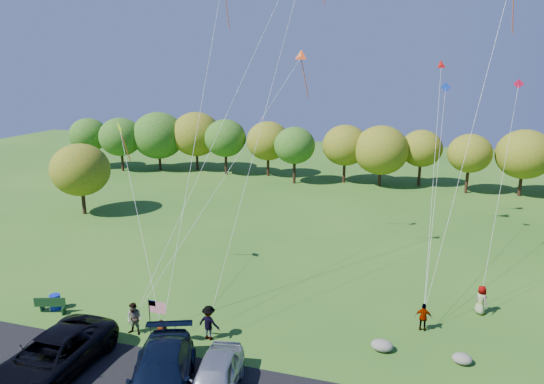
{
  "coord_description": "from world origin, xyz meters",
  "views": [
    {
      "loc": [
        8.77,
        -20.3,
        14.22
      ],
      "look_at": [
        0.86,
        6.0,
        6.98
      ],
      "focal_mm": 32.0,
      "sensor_mm": 36.0,
      "label": 1
    }
  ],
  "objects": [
    {
      "name": "minivan_dark",
      "position": [
        -6.85,
        -4.16,
        1.0
      ],
      "size": [
        3.24,
        6.84,
        1.89
      ],
      "primitive_type": "imported",
      "rotation": [
        0.0,
        0.0,
        -0.02
      ],
      "color": "black",
      "rests_on": "asphalt_lane"
    },
    {
      "name": "flyer_c",
      "position": [
        -1.08,
        0.83,
        0.96
      ],
      "size": [
        1.31,
        0.86,
        1.91
      ],
      "primitive_type": "imported",
      "rotation": [
        0.0,
        0.0,
        3.01
      ],
      "color": "#4C4C59",
      "rests_on": "ground"
    },
    {
      "name": "treeline",
      "position": [
        1.14,
        36.3,
        4.73
      ],
      "size": [
        75.78,
        28.02,
        8.52
      ],
      "color": "#362013",
      "rests_on": "ground"
    },
    {
      "name": "flag_assembly",
      "position": [
        -3.37,
        -0.7,
        2.02
      ],
      "size": [
        0.99,
        0.64,
        2.68
      ],
      "color": "black",
      "rests_on": "ground"
    },
    {
      "name": "ground",
      "position": [
        0.0,
        0.0,
        0.0
      ],
      "size": [
        140.0,
        140.0,
        0.0
      ],
      "primitive_type": "plane",
      "color": "#275C1A",
      "rests_on": "ground"
    },
    {
      "name": "boulder_near",
      "position": [
        7.85,
        2.38,
        0.28
      ],
      "size": [
        1.13,
        0.89,
        0.57
      ],
      "primitive_type": "ellipsoid",
      "color": "gray",
      "rests_on": "ground"
    },
    {
      "name": "park_bench",
      "position": [
        -11.14,
        0.71,
        0.54
      ],
      "size": [
        1.78,
        0.82,
        1.01
      ],
      "rotation": [
        0.0,
        0.0,
        0.31
      ],
      "color": "#123216",
      "rests_on": "ground"
    },
    {
      "name": "trash_barrel",
      "position": [
        -11.25,
        1.19,
        0.46
      ],
      "size": [
        0.61,
        0.61,
        0.92
      ],
      "primitive_type": "cylinder",
      "color": "#0C1FB4",
      "rests_on": "ground"
    },
    {
      "name": "flyer_a",
      "position": [
        -2.95,
        -0.8,
        0.83
      ],
      "size": [
        0.73,
        0.66,
        1.67
      ],
      "primitive_type": "imported",
      "rotation": [
        0.0,
        0.0,
        0.57
      ],
      "color": "#4C4C59",
      "rests_on": "ground"
    },
    {
      "name": "minivan_silver",
      "position": [
        1.07,
        -3.37,
        0.9
      ],
      "size": [
        2.71,
        5.17,
        1.68
      ],
      "primitive_type": "imported",
      "rotation": [
        0.0,
        0.0,
        0.15
      ],
      "color": "#B3B6BF",
      "rests_on": "asphalt_lane"
    },
    {
      "name": "flyer_d",
      "position": [
        9.85,
        5.01,
        0.8
      ],
      "size": [
        0.94,
        0.41,
        1.6
      ],
      "primitive_type": "imported",
      "rotation": [
        0.0,
        0.0,
        3.12
      ],
      "color": "#4C4C59",
      "rests_on": "ground"
    },
    {
      "name": "flyer_b",
      "position": [
        -5.14,
        0.1,
        0.91
      ],
      "size": [
        0.91,
        0.72,
        1.83
      ],
      "primitive_type": "imported",
      "rotation": [
        0.0,
        0.0,
        -0.04
      ],
      "color": "#4C4C59",
      "rests_on": "ground"
    },
    {
      "name": "minivan_navy",
      "position": [
        -1.16,
        -4.12,
        1.02
      ],
      "size": [
        4.86,
        7.12,
        1.92
      ],
      "primitive_type": "imported",
      "rotation": [
        0.0,
        0.0,
        0.36
      ],
      "color": "black",
      "rests_on": "asphalt_lane"
    },
    {
      "name": "flyer_e",
      "position": [
        13.08,
        7.92,
        0.88
      ],
      "size": [
        0.95,
        1.02,
        1.75
      ],
      "primitive_type": "imported",
      "rotation": [
        0.0,
        0.0,
        2.18
      ],
      "color": "#4C4C59",
      "rests_on": "ground"
    },
    {
      "name": "boulder_far",
      "position": [
        11.7,
        2.38,
        0.25
      ],
      "size": [
        0.96,
        0.8,
        0.5
      ],
      "primitive_type": "ellipsoid",
      "color": "gray",
      "rests_on": "ground"
    }
  ]
}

